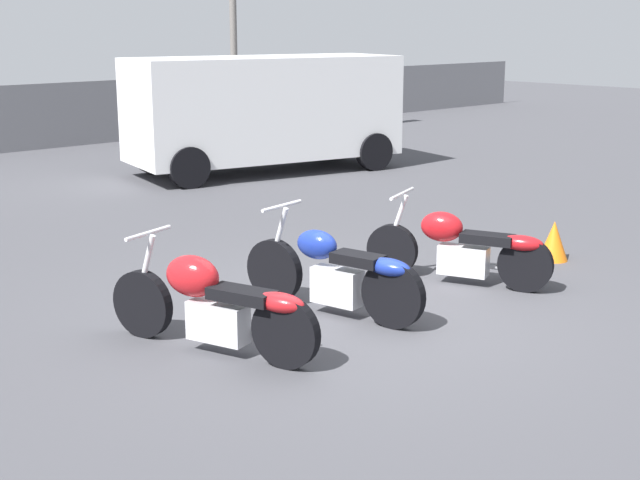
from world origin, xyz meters
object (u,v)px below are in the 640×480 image
motorcycle_slot_2 (462,247)px  motorcycle_slot_0 (214,303)px  motorcycle_slot_1 (336,273)px  traffic_cone_near (554,241)px  parked_van (264,109)px

motorcycle_slot_2 → motorcycle_slot_0: bearing=155.5°
motorcycle_slot_0 → motorcycle_slot_1: size_ratio=1.02×
motorcycle_slot_1 → traffic_cone_near: 3.25m
motorcycle_slot_0 → motorcycle_slot_1: bearing=-16.6°
motorcycle_slot_2 → traffic_cone_near: 1.56m
motorcycle_slot_1 → motorcycle_slot_2: (1.69, -0.16, -0.01)m
motorcycle_slot_2 → parked_van: size_ratio=0.37×
motorcycle_slot_1 → traffic_cone_near: motorcycle_slot_1 is taller
parked_van → traffic_cone_near: size_ratio=11.17×
motorcycle_slot_1 → motorcycle_slot_2: motorcycle_slot_1 is taller
motorcycle_slot_0 → traffic_cone_near: (4.66, -0.28, -0.19)m
motorcycle_slot_2 → motorcycle_slot_1: bearing=152.9°
motorcycle_slot_1 → parked_van: parked_van is taller
motorcycle_slot_1 → parked_van: 8.42m
motorcycle_slot_1 → parked_van: (4.80, 6.87, 0.76)m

